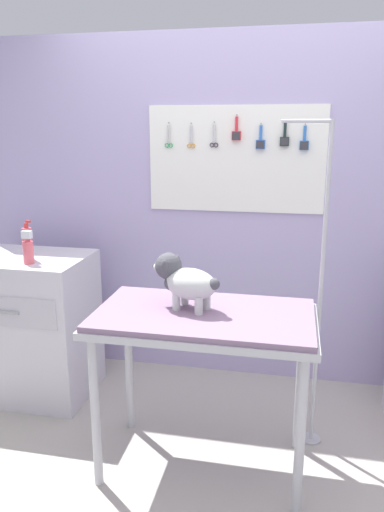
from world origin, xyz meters
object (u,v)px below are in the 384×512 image
Objects in this scene: dog at (184,280)px; counter_left at (29,325)px; grooming_arm at (318,303)px; grooming_table at (204,329)px.

counter_left is (-1.15, 0.48, -0.53)m from dog.
counter_left is (-1.80, 0.19, -0.36)m from grooming_arm.
dog is at bearing -22.64° from counter_left.
grooming_table is 2.97× the size of dog.
dog reaches higher than counter_left.
grooming_table is 0.25m from dog.
grooming_arm is at bearing 30.80° from grooming_table.
dog reaches higher than grooming_table.
grooming_arm is 0.74m from dog.
counter_left reaches higher than grooming_table.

